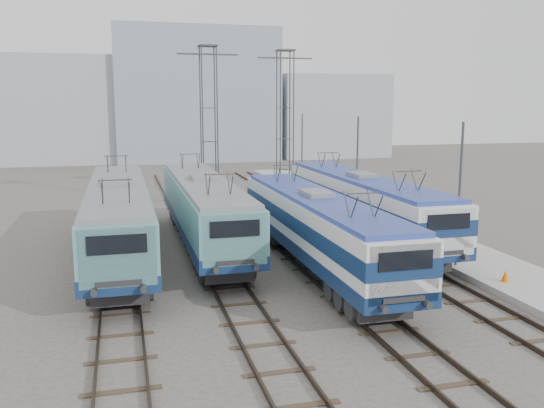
{
  "coord_description": "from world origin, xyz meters",
  "views": [
    {
      "loc": [
        -6.47,
        -21.22,
        7.78
      ],
      "look_at": [
        0.94,
        7.0,
        2.71
      ],
      "focal_mm": 38.0,
      "sensor_mm": 36.0,
      "label": 1
    }
  ],
  "objects": [
    {
      "name": "mast_rear",
      "position": [
        8.6,
        26.0,
        3.5
      ],
      "size": [
        0.12,
        0.12,
        7.0
      ],
      "primitive_type": "cylinder",
      "color": "#3F4247",
      "rests_on": "ground"
    },
    {
      "name": "catenary_tower_east",
      "position": [
        6.5,
        24.0,
        6.64
      ],
      "size": [
        4.5,
        1.2,
        12.0
      ],
      "color": "#3F4247",
      "rests_on": "ground"
    },
    {
      "name": "locomotive_far_left",
      "position": [
        -6.75,
        8.05,
        2.33
      ],
      "size": [
        2.97,
        18.76,
        3.53
      ],
      "color": "navy",
      "rests_on": "ground"
    },
    {
      "name": "locomotive_center_left",
      "position": [
        -2.25,
        9.59,
        2.28
      ],
      "size": [
        2.9,
        18.35,
        3.45
      ],
      "color": "navy",
      "rests_on": "ground"
    },
    {
      "name": "building_center",
      "position": [
        4.0,
        62.0,
        9.0
      ],
      "size": [
        22.0,
        14.0,
        18.0
      ],
      "primitive_type": "cube",
      "color": "#8996A7",
      "rests_on": "ground"
    },
    {
      "name": "catenary_tower_west",
      "position": [
        0.0,
        22.0,
        6.64
      ],
      "size": [
        4.5,
        1.2,
        12.0
      ],
      "color": "#3F4247",
      "rests_on": "ground"
    },
    {
      "name": "building_east",
      "position": [
        24.0,
        62.0,
        6.0
      ],
      "size": [
        16.0,
        12.0,
        12.0
      ],
      "primitive_type": "cube",
      "color": "#9BA4AD",
      "rests_on": "ground"
    },
    {
      "name": "locomotive_center_right",
      "position": [
        2.25,
        3.66,
        2.25
      ],
      "size": [
        2.79,
        17.61,
        3.31
      ],
      "color": "navy",
      "rests_on": "ground"
    },
    {
      "name": "locomotive_far_right",
      "position": [
        6.75,
        8.77,
        2.33
      ],
      "size": [
        2.89,
        18.25,
        3.43
      ],
      "color": "navy",
      "rests_on": "ground"
    },
    {
      "name": "building_west",
      "position": [
        -14.0,
        62.0,
        7.0
      ],
      "size": [
        18.0,
        12.0,
        14.0
      ],
      "primitive_type": "cube",
      "color": "#9BA4AD",
      "rests_on": "ground"
    },
    {
      "name": "platform",
      "position": [
        10.2,
        8.0,
        0.15
      ],
      "size": [
        4.0,
        70.0,
        0.3
      ],
      "primitive_type": "cube",
      "color": "#9E9E99",
      "rests_on": "ground"
    },
    {
      "name": "mast_front",
      "position": [
        8.6,
        2.0,
        3.5
      ],
      "size": [
        0.12,
        0.12,
        7.0
      ],
      "primitive_type": "cylinder",
      "color": "#3F4247",
      "rests_on": "ground"
    },
    {
      "name": "safety_cone",
      "position": [
        9.2,
        -0.86,
        0.55
      ],
      "size": [
        0.35,
        0.35,
        0.5
      ],
      "primitive_type": "cone",
      "color": "#F06B00",
      "rests_on": "platform"
    },
    {
      "name": "mast_mid",
      "position": [
        8.6,
        14.0,
        3.5
      ],
      "size": [
        0.12,
        0.12,
        7.0
      ],
      "primitive_type": "cylinder",
      "color": "#3F4247",
      "rests_on": "ground"
    },
    {
      "name": "ground",
      "position": [
        0.0,
        0.0,
        0.0
      ],
      "size": [
        160.0,
        160.0,
        0.0
      ],
      "primitive_type": "plane",
      "color": "#514C47"
    }
  ]
}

